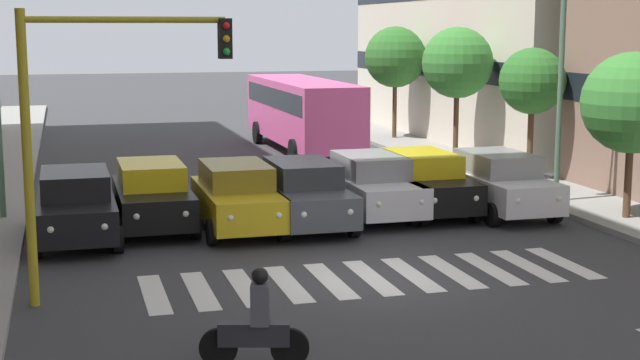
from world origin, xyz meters
TOP-DOWN VIEW (x-y plane):
  - ground_plane at (0.00, 0.00)m, footprint 180.00×180.00m
  - crosswalk_markings at (0.00, 0.00)m, footprint 9.45×2.80m
  - car_0 at (-5.55, -5.36)m, footprint 2.02×4.44m
  - car_1 at (-3.55, -6.00)m, footprint 2.02×4.44m
  - car_2 at (-1.99, -5.90)m, footprint 2.02×4.44m
  - car_3 at (0.12, -5.18)m, footprint 2.02×4.44m
  - car_4 at (1.87, -5.24)m, footprint 2.02×4.44m
  - car_5 at (3.95, -6.01)m, footprint 2.02×4.44m
  - car_6 at (5.87, -5.07)m, footprint 2.02×4.44m
  - bus_behind_traffic at (-3.55, -19.55)m, footprint 2.78×10.50m
  - motorcycle_with_rider at (3.36, 4.36)m, footprint 1.66×0.56m
  - traffic_light_gantry at (5.64, 0.16)m, footprint 3.90×0.36m
  - street_lamp_left at (-7.32, -6.00)m, footprint 2.68×0.28m
  - street_lamp_right at (7.16, -7.89)m, footprint 3.29×0.28m
  - street_tree_0 at (-8.32, -3.35)m, footprint 2.68×2.68m
  - street_tree_1 at (-8.80, -9.62)m, footprint 2.18×2.18m
  - street_tree_2 at (-8.38, -14.68)m, footprint 2.70×2.70m
  - street_tree_3 at (-8.61, -22.07)m, footprint 2.77×2.77m

SIDE VIEW (x-z plane):
  - ground_plane at x=0.00m, z-range 0.00..0.00m
  - crosswalk_markings at x=0.00m, z-range 0.00..0.01m
  - motorcycle_with_rider at x=3.36m, z-range -0.14..1.43m
  - car_0 at x=-5.55m, z-range 0.03..1.75m
  - car_1 at x=-3.55m, z-range 0.03..1.75m
  - car_2 at x=-1.99m, z-range 0.03..1.75m
  - car_3 at x=0.12m, z-range 0.03..1.75m
  - car_4 at x=1.87m, z-range 0.03..1.75m
  - car_5 at x=3.95m, z-range 0.03..1.75m
  - car_6 at x=5.87m, z-range 0.03..1.75m
  - bus_behind_traffic at x=-3.55m, z-range 0.36..3.36m
  - street_tree_0 at x=-8.32m, z-range 1.00..5.40m
  - street_tree_1 at x=-8.80m, z-range 1.22..5.60m
  - traffic_light_gantry at x=5.64m, z-range 0.92..6.42m
  - street_tree_3 at x=-8.61m, z-range 1.29..6.36m
  - street_tree_2 at x=-8.38m, z-range 1.31..6.36m
  - street_lamp_right at x=7.16m, z-range 0.98..7.82m
  - street_lamp_left at x=-7.32m, z-range 0.93..8.27m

